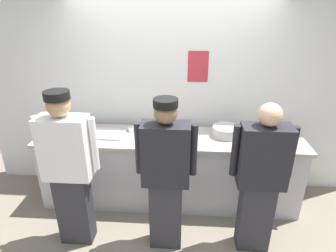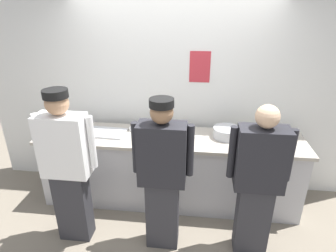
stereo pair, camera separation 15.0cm
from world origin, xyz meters
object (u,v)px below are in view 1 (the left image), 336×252
object	(u,v)px
mixing_bowl_steel	(226,131)
deli_cup	(77,134)
squeeze_bottle_primary	(247,130)
ramekin_yellow_sauce	(78,126)
plate_stack_front	(151,136)
chef_far_right	(260,178)
plate_stack_rear	(269,141)
chef_near_left	(69,168)
sheet_tray	(105,134)
chef_center	(166,174)
ramekin_green_sauce	(281,137)
chefs_knife	(171,132)
ramekin_orange_sauce	(189,141)
ramekin_red_sauce	(132,130)

from	to	relation	value
mixing_bowl_steel	deli_cup	bearing A→B (deg)	-174.77
squeeze_bottle_primary	ramekin_yellow_sauce	world-z (taller)	squeeze_bottle_primary
plate_stack_front	deli_cup	bearing A→B (deg)	-176.83
chef_far_right	plate_stack_rear	bearing A→B (deg)	69.84
chef_near_left	sheet_tray	bearing A→B (deg)	78.19
chef_center	squeeze_bottle_primary	bearing A→B (deg)	40.65
chef_near_left	mixing_bowl_steel	size ratio (longest dim) A/B	5.16
plate_stack_rear	plate_stack_front	bearing A→B (deg)	177.06
sheet_tray	ramekin_green_sauce	distance (m)	2.14
plate_stack_rear	squeeze_bottle_primary	world-z (taller)	squeeze_bottle_primary
plate_stack_front	chefs_knife	xyz separation A→B (m)	(0.23, 0.16, -0.02)
ramekin_green_sauce	ramekin_orange_sauce	bearing A→B (deg)	-169.95
ramekin_orange_sauce	deli_cup	size ratio (longest dim) A/B	0.97
mixing_bowl_steel	squeeze_bottle_primary	xyz separation A→B (m)	(0.24, -0.04, 0.04)
squeeze_bottle_primary	mixing_bowl_steel	bearing A→B (deg)	171.52
chef_far_right	ramekin_green_sauce	world-z (taller)	chef_far_right
plate_stack_front	sheet_tray	world-z (taller)	plate_stack_front
plate_stack_rear	ramekin_red_sauce	xyz separation A→B (m)	(-1.64, 0.25, -0.02)
mixing_bowl_steel	ramekin_orange_sauce	xyz separation A→B (m)	(-0.44, -0.22, -0.04)
sheet_tray	ramekin_green_sauce	xyz separation A→B (m)	(2.14, 0.05, 0.01)
ramekin_red_sauce	deli_cup	size ratio (longest dim) A/B	0.99
squeeze_bottle_primary	ramekin_orange_sauce	size ratio (longest dim) A/B	2.19
chef_near_left	sheet_tray	distance (m)	0.77
chef_far_right	deli_cup	xyz separation A→B (m)	(-2.04, 0.63, 0.11)
chef_near_left	ramekin_orange_sauce	xyz separation A→B (m)	(1.20, 0.61, 0.04)
mixing_bowl_steel	sheet_tray	bearing A→B (deg)	-177.32
chef_near_left	plate_stack_front	bearing A→B (deg)	43.90
ramekin_red_sauce	plate_stack_front	bearing A→B (deg)	-33.90
chef_center	ramekin_orange_sauce	distance (m)	0.65
sheet_tray	chef_center	bearing A→B (deg)	-42.63
chef_far_right	deli_cup	world-z (taller)	chef_far_right
plate_stack_front	ramekin_yellow_sauce	world-z (taller)	plate_stack_front
chef_center	plate_stack_front	distance (m)	0.74
squeeze_bottle_primary	deli_cup	world-z (taller)	squeeze_bottle_primary
plate_stack_rear	squeeze_bottle_primary	bearing A→B (deg)	146.85
chef_far_right	ramekin_orange_sauce	distance (m)	0.90
chef_near_left	squeeze_bottle_primary	distance (m)	2.04
ramekin_yellow_sauce	ramekin_orange_sauce	world-z (taller)	ramekin_yellow_sauce
chef_center	ramekin_yellow_sauce	xyz separation A→B (m)	(-1.22, 0.92, 0.07)
chef_near_left	chef_far_right	world-z (taller)	chef_near_left
mixing_bowl_steel	ramekin_orange_sauce	size ratio (longest dim) A/B	3.39
ramekin_green_sauce	chef_center	bearing A→B (deg)	-149.11
chef_center	ramekin_red_sauce	distance (m)	1.01
plate_stack_rear	ramekin_orange_sauce	xyz separation A→B (m)	(-0.91, -0.03, -0.02)
ramekin_yellow_sauce	ramekin_green_sauce	bearing A→B (deg)	-2.81
ramekin_green_sauce	ramekin_orange_sauce	world-z (taller)	ramekin_orange_sauce
chef_near_left	ramekin_red_sauce	world-z (taller)	chef_near_left
sheet_tray	ramekin_green_sauce	size ratio (longest dim) A/B	6.00
mixing_bowl_steel	ramekin_orange_sauce	bearing A→B (deg)	-154.03
plate_stack_front	ramekin_yellow_sauce	xyz separation A→B (m)	(-0.98, 0.22, -0.00)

